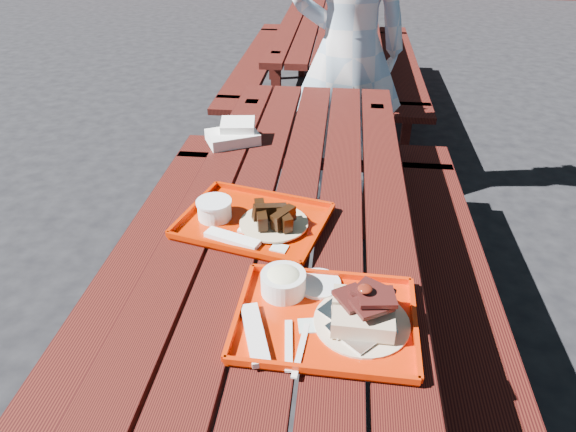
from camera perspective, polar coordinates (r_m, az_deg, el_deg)
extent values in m
plane|color=black|center=(2.14, 0.47, -16.59)|extent=(60.00, 60.00, 0.00)
cube|color=#45140D|center=(1.70, -9.51, 0.76)|extent=(0.14, 2.40, 0.04)
cube|color=#45140D|center=(1.67, -4.54, 0.47)|extent=(0.14, 2.40, 0.04)
cube|color=#45140D|center=(1.65, 0.58, 0.16)|extent=(0.14, 2.40, 0.04)
cube|color=#45140D|center=(1.65, 5.78, -0.15)|extent=(0.14, 2.40, 0.04)
cube|color=#45140D|center=(1.65, 10.97, -0.46)|extent=(0.14, 2.40, 0.04)
cube|color=#45140D|center=(1.96, -16.67, -6.23)|extent=(0.25, 2.40, 0.04)
cube|color=#45140D|center=(2.73, -9.84, 1.10)|extent=(0.06, 0.06, 0.42)
cube|color=#45140D|center=(1.88, 18.62, -8.65)|extent=(0.25, 2.40, 0.04)
cube|color=#45140D|center=(2.67, 14.89, -0.36)|extent=(0.06, 0.06, 0.42)
cube|color=#45140D|center=(2.69, -3.74, 5.10)|extent=(0.06, 0.06, 0.75)
cube|color=#45140D|center=(2.66, 9.14, 4.38)|extent=(0.06, 0.06, 0.75)
cube|color=#45140D|center=(2.63, 2.70, 5.83)|extent=(1.40, 0.06, 0.04)
cube|color=#45140D|center=(4.30, 0.42, 20.76)|extent=(0.14, 2.40, 0.04)
cube|color=#45140D|center=(4.29, 2.55, 20.70)|extent=(0.14, 2.40, 0.04)
cube|color=#45140D|center=(4.28, 4.69, 20.61)|extent=(0.14, 2.40, 0.04)
cube|color=#45140D|center=(4.28, 6.83, 20.49)|extent=(0.14, 2.40, 0.04)
cube|color=#45140D|center=(4.28, 8.97, 20.35)|extent=(0.14, 2.40, 0.04)
cube|color=#45140D|center=(4.41, -3.38, 17.00)|extent=(0.25, 2.40, 0.04)
cube|color=#45140D|center=(3.70, -5.39, 10.17)|extent=(0.06, 0.06, 0.42)
cube|color=#45140D|center=(5.27, -1.77, 17.16)|extent=(0.06, 0.06, 0.42)
cube|color=#45140D|center=(4.37, 12.43, 16.19)|extent=(0.25, 2.40, 0.04)
cube|color=#45140D|center=(3.66, 12.98, 9.19)|extent=(0.06, 0.06, 0.42)
cube|color=#45140D|center=(5.24, 11.45, 16.47)|extent=(0.06, 0.06, 0.42)
cube|color=#45140D|center=(3.49, -1.29, 11.78)|extent=(0.06, 0.06, 0.75)
cube|color=#45140D|center=(3.46, 8.80, 11.25)|extent=(0.06, 0.06, 0.75)
cube|color=#45140D|center=(5.31, 1.56, 19.14)|extent=(0.06, 0.06, 0.75)
cube|color=#45140D|center=(5.30, 8.40, 18.78)|extent=(0.06, 0.06, 0.75)
cube|color=#45140D|center=(3.44, 3.77, 12.41)|extent=(1.40, 0.06, 0.04)
cube|color=#45140D|center=(5.28, 5.00, 19.57)|extent=(1.40, 0.06, 0.04)
cube|color=red|center=(1.24, 4.18, -11.57)|extent=(0.42, 0.33, 0.01)
cube|color=red|center=(1.35, 4.71, -6.45)|extent=(0.41, 0.02, 0.02)
cube|color=red|center=(1.12, 3.57, -16.71)|extent=(0.41, 0.02, 0.02)
cube|color=red|center=(1.24, 13.94, -11.71)|extent=(0.02, 0.32, 0.02)
cube|color=red|center=(1.25, -5.40, -10.20)|extent=(0.02, 0.32, 0.02)
cylinder|color=#CEB291|center=(1.23, 8.18, -11.58)|extent=(0.22, 0.22, 0.01)
cube|color=tan|center=(1.19, 8.31, -11.83)|extent=(0.14, 0.07, 0.04)
cube|color=tan|center=(1.24, 8.27, -9.41)|extent=(0.14, 0.07, 0.04)
ellipsoid|color=#59170C|center=(1.16, 8.61, -7.58)|extent=(0.03, 0.03, 0.01)
cylinder|color=silver|center=(1.29, -0.52, -7.45)|extent=(0.11, 0.11, 0.06)
ellipsoid|color=beige|center=(1.28, -0.52, -6.87)|extent=(0.10, 0.10, 0.04)
cylinder|color=silver|center=(1.32, 3.37, -7.49)|extent=(0.12, 0.12, 0.01)
cube|color=silver|center=(1.19, -3.70, -12.92)|extent=(0.10, 0.19, 0.01)
cube|color=silver|center=(1.17, 0.07, -14.13)|extent=(0.03, 0.15, 0.01)
cube|color=silver|center=(1.16, 1.43, -14.61)|extent=(0.03, 0.16, 0.00)
cube|color=silver|center=(1.22, 2.29, -12.09)|extent=(0.05, 0.05, 0.00)
cube|color=#B41F00|center=(1.57, -3.80, -0.79)|extent=(0.48, 0.41, 0.01)
cube|color=#B41F00|center=(1.68, -1.68, 2.41)|extent=(0.40, 0.11, 0.02)
cube|color=#B41F00|center=(1.44, -6.33, -3.61)|extent=(0.40, 0.11, 0.02)
cube|color=#B41F00|center=(1.50, 3.43, -1.84)|extent=(0.09, 0.31, 0.02)
cube|color=#B41F00|center=(1.64, -10.44, 0.98)|extent=(0.09, 0.31, 0.02)
cube|color=white|center=(1.55, -2.22, -0.83)|extent=(0.17, 0.17, 0.01)
cylinder|color=#CAB086|center=(1.54, -1.58, -0.76)|extent=(0.21, 0.21, 0.01)
cylinder|color=silver|center=(1.58, -8.17, 0.64)|extent=(0.10, 0.10, 0.05)
cylinder|color=white|center=(1.57, -8.25, 1.56)|extent=(0.11, 0.11, 0.01)
cube|color=white|center=(1.48, -6.20, -2.50)|extent=(0.17, 0.10, 0.01)
cube|color=silver|center=(1.45, -0.98, -3.58)|extent=(0.05, 0.05, 0.00)
cube|color=white|center=(2.10, -6.17, 8.69)|extent=(0.24, 0.22, 0.04)
cube|color=white|center=(2.10, -5.61, 9.97)|extent=(0.15, 0.12, 0.04)
imported|color=#9FBDD6|center=(2.91, 6.76, 17.66)|extent=(0.70, 0.52, 1.75)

